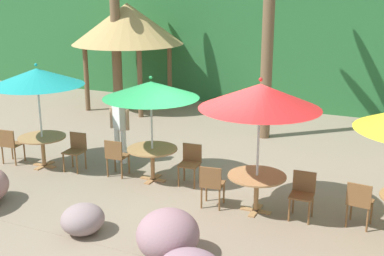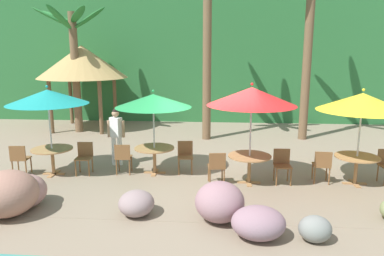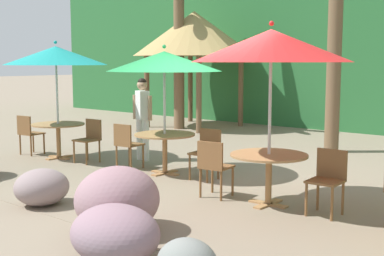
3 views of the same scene
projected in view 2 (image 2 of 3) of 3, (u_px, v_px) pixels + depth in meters
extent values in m
plane|color=gray|center=(207.00, 178.00, 9.87)|extent=(120.00, 120.00, 0.00)
cube|color=gray|center=(207.00, 178.00, 9.87)|extent=(18.00, 5.20, 0.01)
cube|color=#286633|center=(214.00, 57.00, 18.02)|extent=(28.00, 2.40, 6.00)
ellipsoid|color=#9E726D|center=(24.00, 191.00, 7.99)|extent=(0.96, 1.01, 0.73)
ellipsoid|color=#9B6F5E|center=(7.00, 193.00, 7.60)|extent=(1.26, 1.27, 0.95)
ellipsoid|color=gray|center=(258.00, 223.00, 6.69)|extent=(0.99, 0.85, 0.60)
ellipsoid|color=gray|center=(220.00, 202.00, 7.37)|extent=(0.99, 1.04, 0.80)
ellipsoid|color=gray|center=(315.00, 229.00, 6.58)|extent=(0.59, 0.51, 0.48)
ellipsoid|color=gray|center=(136.00, 203.00, 7.63)|extent=(0.74, 0.79, 0.53)
cylinder|color=silver|center=(51.00, 135.00, 9.95)|extent=(0.04, 0.04, 2.26)
cone|color=teal|center=(48.00, 97.00, 9.74)|extent=(2.12, 2.12, 0.38)
sphere|color=teal|center=(47.00, 86.00, 9.68)|extent=(0.07, 0.07, 0.07)
cube|color=#A37547|center=(54.00, 174.00, 10.19)|extent=(0.60, 0.12, 0.03)
cube|color=#A37547|center=(54.00, 174.00, 10.19)|extent=(0.12, 0.60, 0.03)
cylinder|color=#A37547|center=(53.00, 161.00, 10.11)|extent=(0.09, 0.09, 0.71)
cylinder|color=#A37547|center=(52.00, 149.00, 10.04)|extent=(1.10, 1.10, 0.03)
cylinder|color=brown|center=(89.00, 169.00, 9.96)|extent=(0.04, 0.04, 0.45)
cylinder|color=brown|center=(76.00, 169.00, 9.97)|extent=(0.04, 0.04, 0.45)
cylinder|color=brown|center=(92.00, 165.00, 10.31)|extent=(0.04, 0.04, 0.45)
cylinder|color=brown|center=(80.00, 165.00, 10.31)|extent=(0.04, 0.04, 0.45)
cube|color=brown|center=(84.00, 158.00, 10.09)|extent=(0.45, 0.45, 0.03)
cube|color=brown|center=(85.00, 149.00, 10.24)|extent=(0.42, 0.07, 0.42)
cylinder|color=brown|center=(18.00, 165.00, 10.28)|extent=(0.04, 0.04, 0.45)
cylinder|color=brown|center=(31.00, 165.00, 10.29)|extent=(0.04, 0.04, 0.45)
cylinder|color=brown|center=(13.00, 169.00, 9.93)|extent=(0.04, 0.04, 0.45)
cylinder|color=brown|center=(26.00, 169.00, 9.94)|extent=(0.04, 0.04, 0.45)
cube|color=brown|center=(21.00, 158.00, 10.06)|extent=(0.47, 0.47, 0.03)
cube|color=brown|center=(17.00, 154.00, 9.83)|extent=(0.42, 0.08, 0.42)
cylinder|color=silver|center=(154.00, 136.00, 10.06)|extent=(0.04, 0.04, 2.14)
cone|color=#238E47|center=(153.00, 101.00, 9.86)|extent=(2.06, 2.06, 0.35)
sphere|color=#238E47|center=(153.00, 91.00, 9.81)|extent=(0.07, 0.07, 0.07)
cube|color=#A37547|center=(155.00, 173.00, 10.28)|extent=(0.60, 0.12, 0.03)
cube|color=#A37547|center=(155.00, 173.00, 10.28)|extent=(0.12, 0.60, 0.03)
cylinder|color=#A37547|center=(155.00, 160.00, 10.21)|extent=(0.09, 0.09, 0.71)
cylinder|color=#A37547|center=(154.00, 148.00, 10.14)|extent=(1.10, 1.10, 0.03)
cylinder|color=brown|center=(192.00, 167.00, 10.09)|extent=(0.04, 0.04, 0.45)
cylinder|color=brown|center=(179.00, 167.00, 10.08)|extent=(0.04, 0.04, 0.45)
cylinder|color=brown|center=(192.00, 163.00, 10.44)|extent=(0.04, 0.04, 0.45)
cylinder|color=brown|center=(179.00, 163.00, 10.43)|extent=(0.04, 0.04, 0.45)
cube|color=brown|center=(185.00, 157.00, 10.21)|extent=(0.46, 0.46, 0.03)
cube|color=brown|center=(185.00, 148.00, 10.36)|extent=(0.42, 0.08, 0.42)
cylinder|color=brown|center=(119.00, 164.00, 10.41)|extent=(0.04, 0.04, 0.45)
cylinder|color=brown|center=(132.00, 164.00, 10.41)|extent=(0.04, 0.04, 0.45)
cylinder|color=brown|center=(116.00, 168.00, 10.06)|extent=(0.04, 0.04, 0.45)
cylinder|color=brown|center=(130.00, 167.00, 10.06)|extent=(0.04, 0.04, 0.45)
cube|color=brown|center=(124.00, 157.00, 10.18)|extent=(0.45, 0.45, 0.03)
cube|color=brown|center=(122.00, 152.00, 9.95)|extent=(0.42, 0.07, 0.42)
cylinder|color=silver|center=(250.00, 139.00, 9.28)|extent=(0.04, 0.04, 2.35)
cone|color=red|center=(252.00, 96.00, 9.06)|extent=(2.23, 2.23, 0.45)
sphere|color=red|center=(252.00, 84.00, 8.99)|extent=(0.07, 0.07, 0.07)
cube|color=#A37547|center=(249.00, 182.00, 9.53)|extent=(0.60, 0.12, 0.03)
cube|color=#A37547|center=(249.00, 182.00, 9.53)|extent=(0.12, 0.60, 0.03)
cylinder|color=#A37547|center=(249.00, 169.00, 9.45)|extent=(0.09, 0.09, 0.71)
cylinder|color=#A37547|center=(250.00, 156.00, 9.38)|extent=(1.10, 1.10, 0.03)
cylinder|color=brown|center=(291.00, 178.00, 9.27)|extent=(0.04, 0.04, 0.45)
cylinder|color=brown|center=(277.00, 177.00, 9.28)|extent=(0.04, 0.04, 0.45)
cylinder|color=brown|center=(288.00, 173.00, 9.62)|extent=(0.04, 0.04, 0.45)
cylinder|color=brown|center=(274.00, 173.00, 9.63)|extent=(0.04, 0.04, 0.45)
cube|color=brown|center=(283.00, 166.00, 9.40)|extent=(0.44, 0.44, 0.03)
cube|color=brown|center=(282.00, 157.00, 9.55)|extent=(0.42, 0.05, 0.42)
cylinder|color=brown|center=(209.00, 173.00, 9.60)|extent=(0.04, 0.04, 0.45)
cylinder|color=brown|center=(222.00, 173.00, 9.62)|extent=(0.04, 0.04, 0.45)
cylinder|color=brown|center=(210.00, 178.00, 9.25)|extent=(0.04, 0.04, 0.45)
cylinder|color=brown|center=(224.00, 178.00, 9.27)|extent=(0.04, 0.04, 0.45)
cube|color=brown|center=(216.00, 166.00, 9.38)|extent=(0.47, 0.47, 0.03)
cube|color=brown|center=(217.00, 161.00, 9.15)|extent=(0.42, 0.09, 0.42)
cylinder|color=silver|center=(359.00, 142.00, 9.22)|extent=(0.04, 0.04, 2.23)
cone|color=yellow|center=(362.00, 102.00, 9.01)|extent=(2.19, 2.19, 0.44)
sphere|color=yellow|center=(364.00, 90.00, 8.95)|extent=(0.07, 0.07, 0.07)
cube|color=#A37547|center=(354.00, 183.00, 9.45)|extent=(0.60, 0.12, 0.03)
cube|color=#A37547|center=(354.00, 183.00, 9.45)|extent=(0.12, 0.60, 0.03)
cylinder|color=#A37547|center=(356.00, 170.00, 9.38)|extent=(0.09, 0.09, 0.71)
cylinder|color=#A37547|center=(357.00, 157.00, 9.30)|extent=(1.10, 1.10, 0.03)
cylinder|color=brown|center=(378.00, 173.00, 9.60)|extent=(0.04, 0.04, 0.45)
cylinder|color=brown|center=(312.00, 171.00, 9.74)|extent=(0.04, 0.04, 0.45)
cylinder|color=brown|center=(326.00, 172.00, 9.69)|extent=(0.04, 0.04, 0.45)
cylinder|color=brown|center=(315.00, 176.00, 9.40)|extent=(0.04, 0.04, 0.45)
cylinder|color=brown|center=(329.00, 177.00, 9.34)|extent=(0.04, 0.04, 0.45)
cube|color=brown|center=(321.00, 165.00, 9.49)|extent=(0.45, 0.45, 0.03)
cube|color=brown|center=(323.00, 160.00, 9.26)|extent=(0.42, 0.07, 0.42)
cylinder|color=brown|center=(76.00, 73.00, 15.00)|extent=(0.32, 0.32, 4.85)
ellipsoid|color=#236B2D|center=(89.00, 18.00, 14.36)|extent=(1.43, 0.59, 0.86)
ellipsoid|color=#236B2D|center=(88.00, 19.00, 15.14)|extent=(1.06, 1.39, 0.82)
ellipsoid|color=#236B2D|center=(72.00, 17.00, 15.24)|extent=(0.88, 1.52, 0.61)
ellipsoid|color=#236B2D|center=(57.00, 16.00, 14.81)|extent=(1.54, 0.81, 0.57)
ellipsoid|color=#236B2D|center=(51.00, 17.00, 14.33)|extent=(1.46, 0.83, 0.80)
ellipsoid|color=#236B2D|center=(59.00, 17.00, 13.84)|extent=(0.69, 1.42, 0.90)
ellipsoid|color=#236B2D|center=(78.00, 14.00, 13.90)|extent=(1.20, 1.39, 0.62)
cylinder|color=brown|center=(207.00, 57.00, 13.59)|extent=(0.32, 0.32, 6.22)
cylinder|color=brown|center=(307.00, 57.00, 13.59)|extent=(0.32, 0.32, 6.23)
cylinder|color=brown|center=(71.00, 100.00, 16.99)|extent=(0.16, 0.16, 2.20)
cylinder|color=brown|center=(115.00, 100.00, 16.84)|extent=(0.16, 0.16, 2.20)
cylinder|color=brown|center=(51.00, 107.00, 14.97)|extent=(0.16, 0.16, 2.20)
cylinder|color=brown|center=(100.00, 107.00, 14.81)|extent=(0.16, 0.16, 2.20)
cone|color=tan|center=(82.00, 62.00, 15.53)|extent=(3.78, 3.78, 1.36)
cylinder|color=white|center=(114.00, 151.00, 10.95)|extent=(0.13, 0.13, 0.86)
cylinder|color=white|center=(120.00, 151.00, 10.94)|extent=(0.13, 0.13, 0.86)
cube|color=white|center=(116.00, 127.00, 10.79)|extent=(0.39, 0.33, 0.58)
cylinder|color=tan|center=(109.00, 129.00, 10.82)|extent=(0.08, 0.08, 0.50)
cylinder|color=tan|center=(123.00, 129.00, 10.79)|extent=(0.08, 0.08, 0.50)
sphere|color=tan|center=(115.00, 113.00, 10.71)|extent=(0.21, 0.21, 0.21)
sphere|color=black|center=(115.00, 112.00, 10.70)|extent=(0.18, 0.18, 0.18)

